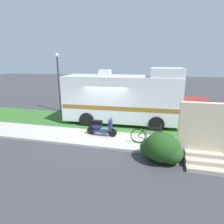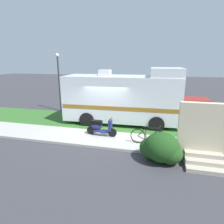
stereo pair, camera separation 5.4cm
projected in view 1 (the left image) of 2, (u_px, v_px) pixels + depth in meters
name	position (u px, v px, depth m)	size (l,w,h in m)	color
ground_plane	(104.00, 131.00, 10.94)	(80.00, 80.00, 0.00)	#38383D
sidewalk	(98.00, 138.00, 9.80)	(24.00, 2.00, 0.12)	#ADAAA3
grass_strip	(110.00, 123.00, 12.33)	(24.00, 3.40, 0.08)	#336628
motorhome_rv	(123.00, 98.00, 11.92)	(7.13, 2.71, 3.52)	silver
scooter	(100.00, 127.00, 9.94)	(1.64, 0.50, 0.97)	black
bicycle	(149.00, 137.00, 8.87)	(1.78, 0.52, 0.91)	black
pickup_truck_near	(167.00, 97.00, 15.70)	(5.23, 2.39, 1.84)	maroon
pickup_truck_far	(118.00, 91.00, 19.29)	(5.12, 2.25, 1.80)	#1E478C
porch_steps	(204.00, 139.00, 7.47)	(2.00, 1.26, 2.40)	#B2A893
bush_by_porch	(161.00, 149.00, 7.57)	(1.69, 1.26, 1.19)	#1E4719
bottle_green	(173.00, 140.00, 9.18)	(0.07, 0.07, 0.30)	#B2B2B7
bottle_spare	(219.00, 141.00, 9.00)	(0.07, 0.07, 0.29)	navy
street_lamp_post	(58.00, 77.00, 14.63)	(0.28, 0.28, 4.44)	#333338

